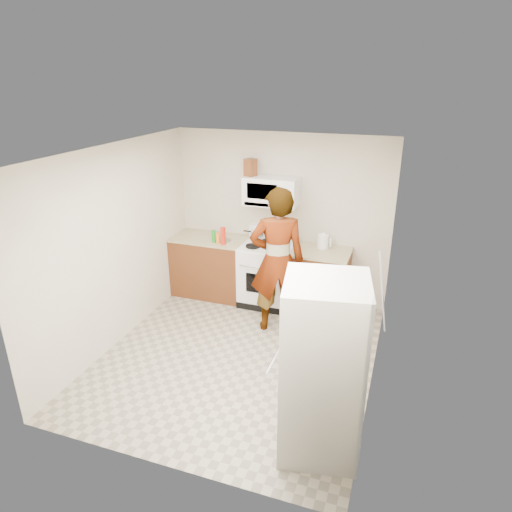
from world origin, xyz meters
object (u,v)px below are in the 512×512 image
at_px(gas_range, 268,273).
at_px(person, 277,261).
at_px(fridge, 322,369).
at_px(kettle, 323,241).
at_px(saucepan, 258,235).
at_px(microwave, 271,191).

bearing_deg(gas_range, person, -63.15).
xyz_separation_m(gas_range, fridge, (1.33, -2.59, 0.36)).
height_order(fridge, kettle, fridge).
relative_size(gas_range, person, 0.57).
bearing_deg(person, fridge, 96.30).
xyz_separation_m(person, fridge, (0.99, -1.93, -0.13)).
height_order(gas_range, saucepan, gas_range).
relative_size(gas_range, saucepan, 5.41).
relative_size(gas_range, kettle, 5.88).
distance_m(microwave, person, 1.12).
xyz_separation_m(microwave, fridge, (1.33, -2.72, -0.85)).
relative_size(gas_range, fridge, 0.66).
bearing_deg(kettle, microwave, 155.64).
relative_size(person, saucepan, 9.43).
height_order(microwave, saucepan, microwave).
xyz_separation_m(microwave, saucepan, (-0.21, 0.03, -0.69)).
bearing_deg(gas_range, kettle, 9.92).
relative_size(microwave, saucepan, 3.64).
height_order(gas_range, fridge, fridge).
distance_m(person, kettle, 0.91).
bearing_deg(gas_range, microwave, 90.00).
distance_m(person, saucepan, 0.99).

